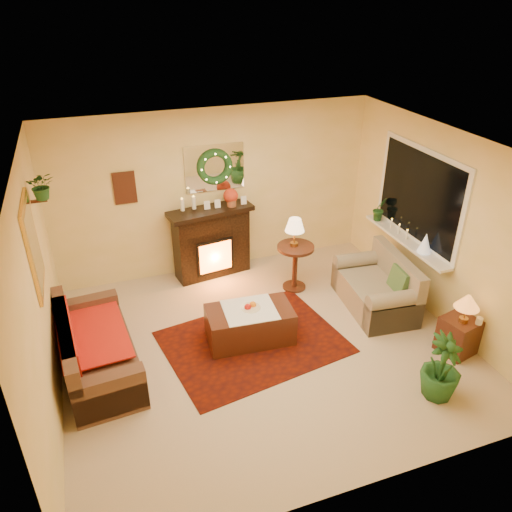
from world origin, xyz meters
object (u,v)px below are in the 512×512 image
object	(u,v)px
end_table_square	(458,334)
coffee_table	(250,326)
fireplace	(212,243)
loveseat	(376,281)
sofa	(97,341)
side_table_round	(295,269)

from	to	relation	value
end_table_square	coffee_table	size ratio (longest dim) A/B	0.44
fireplace	loveseat	bearing A→B (deg)	-49.24
sofa	side_table_round	world-z (taller)	sofa
loveseat	sofa	bearing A→B (deg)	-173.35
sofa	fireplace	xyz separation A→B (m)	(1.89, 1.78, 0.12)
end_table_square	coffee_table	bearing A→B (deg)	155.29
fireplace	side_table_round	xyz separation A→B (m)	(1.07, -0.85, -0.22)
sofa	loveseat	bearing A→B (deg)	-3.37
loveseat	coffee_table	bearing A→B (deg)	-170.71
sofa	loveseat	world-z (taller)	same
fireplace	coffee_table	world-z (taller)	fireplace
side_table_round	fireplace	bearing A→B (deg)	141.70
loveseat	end_table_square	distance (m)	1.33
side_table_round	loveseat	bearing A→B (deg)	-43.86
fireplace	side_table_round	size ratio (longest dim) A/B	1.61
sofa	coffee_table	world-z (taller)	sofa
coffee_table	fireplace	bearing A→B (deg)	94.60
side_table_round	coffee_table	distance (m)	1.45
sofa	loveseat	distance (m)	3.85
loveseat	coffee_table	world-z (taller)	loveseat
end_table_square	loveseat	bearing A→B (deg)	110.13
loveseat	coffee_table	size ratio (longest dim) A/B	1.23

